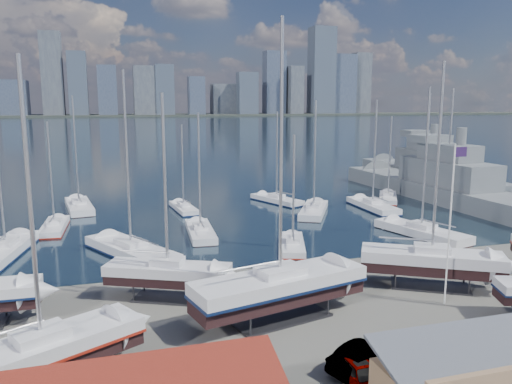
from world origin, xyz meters
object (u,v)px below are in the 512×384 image
object	(u,v)px
car_a	(362,375)
flagpole	(452,214)
naval_ship_west	(425,172)
naval_ship_east	(446,190)

from	to	relation	value
car_a	flagpole	distance (m)	15.04
naval_ship_west	flagpole	xyz separation A→B (m)	(-34.00, -51.09, 5.01)
naval_ship_east	car_a	world-z (taller)	naval_ship_east
naval_ship_east	naval_ship_west	distance (m)	20.21
naval_ship_west	naval_ship_east	bearing A→B (deg)	155.92
car_a	flagpole	bearing A→B (deg)	34.01
naval_ship_west	car_a	xyz separation A→B (m)	(-45.17, -59.22, -0.95)
flagpole	naval_ship_east	bearing A→B (deg)	52.93
naval_ship_west	car_a	world-z (taller)	naval_ship_west
naval_ship_east	flagpole	size ratio (longest dim) A/B	3.97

